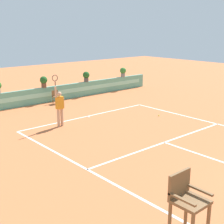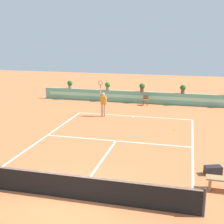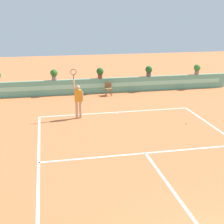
{
  "view_description": "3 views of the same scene",
  "coord_description": "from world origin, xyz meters",
  "px_view_note": "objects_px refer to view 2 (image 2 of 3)",
  "views": [
    {
      "loc": [
        -10.17,
        -1.88,
        4.78
      ],
      "look_at": [
        -0.84,
        8.85,
        1.0
      ],
      "focal_mm": 51.57,
      "sensor_mm": 36.0,
      "label": 1
    },
    {
      "loc": [
        3.7,
        -9.21,
        5.68
      ],
      "look_at": [
        -0.84,
        8.85,
        1.0
      ],
      "focal_mm": 49.24,
      "sensor_mm": 36.0,
      "label": 2
    },
    {
      "loc": [
        -3.67,
        -4.92,
        5.39
      ],
      "look_at": [
        -0.84,
        8.85,
        1.0
      ],
      "focal_mm": 52.68,
      "sensor_mm": 36.0,
      "label": 3
    }
  ],
  "objects_px": {
    "gear_bag": "(213,170)",
    "tennis_player": "(103,102)",
    "potted_plant_right": "(183,88)",
    "tennis_ball_near_baseline": "(174,129)",
    "potted_plant_left": "(108,85)",
    "ball_kid_chair": "(146,100)",
    "potted_plant_centre": "(142,87)",
    "potted_plant_far_left": "(70,84)"
  },
  "relations": [
    {
      "from": "potted_plant_left",
      "to": "ball_kid_chair",
      "type": "bearing_deg",
      "value": -11.99
    },
    {
      "from": "potted_plant_left",
      "to": "potted_plant_centre",
      "type": "xyz_separation_m",
      "value": [
        3.02,
        0.0,
        0.0
      ]
    },
    {
      "from": "ball_kid_chair",
      "to": "gear_bag",
      "type": "xyz_separation_m",
      "value": [
        4.59,
        -12.32,
        -0.3
      ]
    },
    {
      "from": "tennis_player",
      "to": "potted_plant_right",
      "type": "relative_size",
      "value": 3.57
    },
    {
      "from": "ball_kid_chair",
      "to": "tennis_ball_near_baseline",
      "type": "distance_m",
      "value": 6.88
    },
    {
      "from": "potted_plant_right",
      "to": "tennis_player",
      "type": "bearing_deg",
      "value": -136.67
    },
    {
      "from": "tennis_player",
      "to": "potted_plant_left",
      "type": "relative_size",
      "value": 3.57
    },
    {
      "from": "tennis_ball_near_baseline",
      "to": "potted_plant_centre",
      "type": "height_order",
      "value": "potted_plant_centre"
    },
    {
      "from": "ball_kid_chair",
      "to": "tennis_player",
      "type": "bearing_deg",
      "value": -119.13
    },
    {
      "from": "ball_kid_chair",
      "to": "gear_bag",
      "type": "distance_m",
      "value": 13.15
    },
    {
      "from": "potted_plant_centre",
      "to": "potted_plant_right",
      "type": "bearing_deg",
      "value": 0.0
    },
    {
      "from": "potted_plant_far_left",
      "to": "potted_plant_left",
      "type": "distance_m",
      "value": 3.51
    },
    {
      "from": "potted_plant_centre",
      "to": "tennis_ball_near_baseline",
      "type": "bearing_deg",
      "value": -66.15
    },
    {
      "from": "tennis_player",
      "to": "potted_plant_left",
      "type": "distance_m",
      "value": 5.2
    },
    {
      "from": "potted_plant_far_left",
      "to": "potted_plant_left",
      "type": "xyz_separation_m",
      "value": [
        3.51,
        0.0,
        0.0
      ]
    },
    {
      "from": "tennis_player",
      "to": "potted_plant_left",
      "type": "bearing_deg",
      "value": 101.36
    },
    {
      "from": "ball_kid_chair",
      "to": "tennis_player",
      "type": "height_order",
      "value": "tennis_player"
    },
    {
      "from": "potted_plant_centre",
      "to": "potted_plant_far_left",
      "type": "bearing_deg",
      "value": 180.0
    },
    {
      "from": "tennis_player",
      "to": "potted_plant_far_left",
      "type": "bearing_deg",
      "value": 131.74
    },
    {
      "from": "gear_bag",
      "to": "potted_plant_centre",
      "type": "xyz_separation_m",
      "value": [
        -5.01,
        13.05,
        1.23
      ]
    },
    {
      "from": "ball_kid_chair",
      "to": "potted_plant_left",
      "type": "height_order",
      "value": "potted_plant_left"
    },
    {
      "from": "potted_plant_centre",
      "to": "ball_kid_chair",
      "type": "bearing_deg",
      "value": -60.15
    },
    {
      "from": "ball_kid_chair",
      "to": "potted_plant_right",
      "type": "relative_size",
      "value": 1.17
    },
    {
      "from": "tennis_player",
      "to": "potted_plant_right",
      "type": "distance_m",
      "value": 7.41
    },
    {
      "from": "tennis_player",
      "to": "tennis_ball_near_baseline",
      "type": "height_order",
      "value": "tennis_player"
    },
    {
      "from": "tennis_ball_near_baseline",
      "to": "potted_plant_far_left",
      "type": "relative_size",
      "value": 0.09
    },
    {
      "from": "tennis_player",
      "to": "potted_plant_right",
      "type": "height_order",
      "value": "tennis_player"
    },
    {
      "from": "tennis_ball_near_baseline",
      "to": "potted_plant_left",
      "type": "height_order",
      "value": "potted_plant_left"
    },
    {
      "from": "gear_bag",
      "to": "potted_plant_right",
      "type": "bearing_deg",
      "value": 97.12
    },
    {
      "from": "potted_plant_centre",
      "to": "potted_plant_right",
      "type": "height_order",
      "value": "same"
    },
    {
      "from": "potted_plant_left",
      "to": "potted_plant_centre",
      "type": "distance_m",
      "value": 3.02
    },
    {
      "from": "tennis_ball_near_baseline",
      "to": "potted_plant_centre",
      "type": "bearing_deg",
      "value": 113.85
    },
    {
      "from": "gear_bag",
      "to": "potted_plant_far_left",
      "type": "relative_size",
      "value": 0.97
    },
    {
      "from": "gear_bag",
      "to": "potted_plant_centre",
      "type": "relative_size",
      "value": 0.97
    },
    {
      "from": "tennis_player",
      "to": "potted_plant_far_left",
      "type": "relative_size",
      "value": 3.57
    },
    {
      "from": "gear_bag",
      "to": "potted_plant_centre",
      "type": "distance_m",
      "value": 14.04
    },
    {
      "from": "potted_plant_far_left",
      "to": "potted_plant_right",
      "type": "height_order",
      "value": "same"
    },
    {
      "from": "tennis_player",
      "to": "potted_plant_right",
      "type": "xyz_separation_m",
      "value": [
        5.39,
        5.08,
        0.36
      ]
    },
    {
      "from": "potted_plant_left",
      "to": "tennis_player",
      "type": "bearing_deg",
      "value": -78.64
    },
    {
      "from": "ball_kid_chair",
      "to": "potted_plant_centre",
      "type": "distance_m",
      "value": 1.26
    },
    {
      "from": "tennis_player",
      "to": "ball_kid_chair",
      "type": "bearing_deg",
      "value": 60.87
    },
    {
      "from": "gear_bag",
      "to": "tennis_player",
      "type": "height_order",
      "value": "tennis_player"
    }
  ]
}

